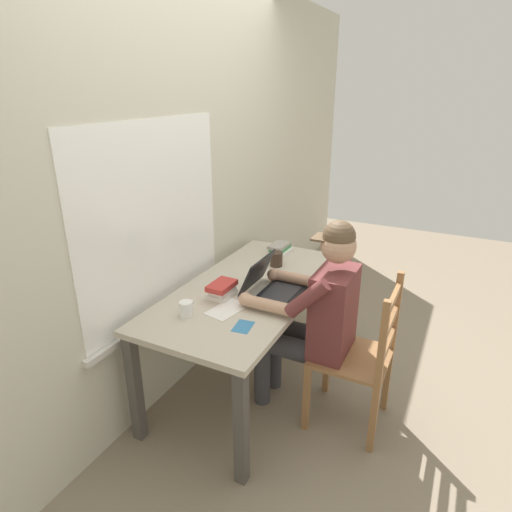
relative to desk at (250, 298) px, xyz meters
name	(u,v)px	position (x,y,z in m)	size (l,w,h in m)	color
ground_plane	(251,380)	(0.00, 0.00, -0.63)	(8.00, 8.00, 0.00)	gray
back_wall	(183,187)	(-0.01, 0.46, 0.67)	(6.00, 0.08, 2.60)	beige
desk	(250,298)	(0.00, 0.00, 0.00)	(1.58, 0.76, 0.71)	#BCB29E
seated_person	(316,311)	(-0.06, -0.46, 0.05)	(0.50, 0.60, 1.23)	brown
wooden_chair	(361,357)	(-0.06, -0.74, -0.17)	(0.42, 0.42, 0.93)	olive
laptop	(271,285)	(-0.02, -0.16, 0.14)	(0.33, 0.32, 0.22)	black
computer_mouse	(299,279)	(0.20, -0.25, 0.10)	(0.06, 0.10, 0.03)	black
coffee_mug_white	(186,309)	(-0.49, 0.14, 0.13)	(0.11, 0.07, 0.09)	white
coffee_mug_dark	(276,259)	(0.38, -0.01, 0.13)	(0.12, 0.09, 0.10)	#38281E
book_stack_main	(222,290)	(-0.21, 0.08, 0.13)	(0.19, 0.14, 0.09)	white
book_stack_side	(280,249)	(0.60, 0.06, 0.12)	(0.20, 0.13, 0.08)	white
paper_pile_near_laptop	(227,309)	(-0.33, -0.02, 0.09)	(0.24, 0.14, 0.01)	white
landscape_photo_print	(243,327)	(-0.45, -0.19, 0.08)	(0.13, 0.09, 0.00)	teal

